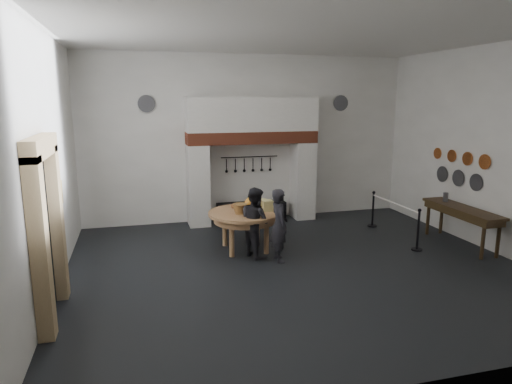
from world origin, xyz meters
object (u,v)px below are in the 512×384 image
object	(u,v)px
side_table	(462,209)
work_table	(245,213)
visitor_far	(255,222)
barrier_post_near	(418,231)
visitor_near	(279,225)
barrier_post_far	(373,210)
iron_range	(251,211)

from	to	relation	value
side_table	work_table	bearing A→B (deg)	168.62
visitor_far	barrier_post_near	bearing A→B (deg)	-116.42
visitor_near	barrier_post_far	size ratio (longest dim) A/B	1.70
visitor_far	side_table	xyz separation A→B (m)	(4.75, -0.51, 0.12)
barrier_post_near	barrier_post_far	world-z (taller)	same
visitor_near	barrier_post_far	distance (m)	3.69
barrier_post_far	work_table	bearing A→B (deg)	-165.53
visitor_near	barrier_post_far	world-z (taller)	visitor_near
iron_range	side_table	world-z (taller)	side_table
side_table	barrier_post_far	size ratio (longest dim) A/B	2.44
visitor_far	barrier_post_far	distance (m)	3.87
work_table	barrier_post_far	bearing A→B (deg)	14.47
visitor_far	side_table	world-z (taller)	visitor_far
work_table	side_table	xyz separation A→B (m)	(4.86, -0.98, 0.03)
iron_range	work_table	bearing A→B (deg)	-107.63
visitor_far	side_table	size ratio (longest dim) A/B	0.68
visitor_near	barrier_post_near	bearing A→B (deg)	-94.32
iron_range	side_table	distance (m)	5.35
visitor_near	side_table	distance (m)	4.35
barrier_post_near	iron_range	bearing A→B (deg)	130.48
work_table	barrier_post_far	size ratio (longest dim) A/B	1.81
visitor_near	side_table	world-z (taller)	visitor_near
barrier_post_far	barrier_post_near	bearing A→B (deg)	-90.00
iron_range	barrier_post_far	bearing A→B (deg)	-26.19
visitor_far	barrier_post_far	bearing A→B (deg)	-85.65
iron_range	barrier_post_far	world-z (taller)	barrier_post_far
iron_range	work_table	xyz separation A→B (m)	(-0.76, -2.40, 0.59)
side_table	barrier_post_far	world-z (taller)	same
visitor_near	side_table	xyz separation A→B (m)	(4.35, -0.11, 0.10)
work_table	visitor_far	bearing A→B (deg)	-75.88
visitor_near	side_table	size ratio (longest dim) A/B	0.70
visitor_near	visitor_far	bearing A→B (deg)	43.87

